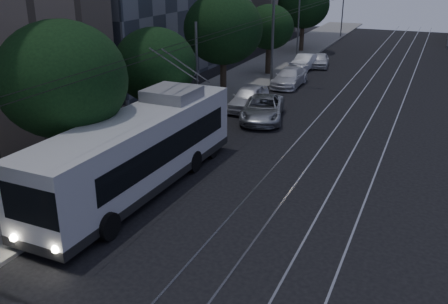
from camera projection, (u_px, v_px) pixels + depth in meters
ground at (206, 233)px, 17.54m from camera, size 120.00×120.00×0.00m
sidewalk at (231, 87)px, 37.42m from camera, size 5.00×90.00×0.15m
tram_rails at (367, 102)px, 33.70m from camera, size 4.52×90.00×0.02m
overhead_wires at (264, 44)px, 35.26m from camera, size 2.23×90.00×6.00m
trolleybus at (140, 150)px, 20.44m from camera, size 2.86×12.39×5.63m
pickup_silver at (263, 108)px, 29.84m from camera, size 3.51×5.50×1.41m
car_white_a at (249, 97)px, 32.01m from camera, size 2.08×4.58×1.52m
car_white_b at (290, 77)px, 37.91m from camera, size 1.96×4.75×1.37m
car_white_c at (304, 62)px, 43.69m from camera, size 1.64×4.09×1.32m
car_white_d at (320, 60)px, 44.76m from camera, size 2.02×3.78×1.22m
tree_1 at (62, 80)px, 19.79m from camera, size 5.22×5.22×6.91m
tree_2 at (155, 65)px, 26.06m from camera, size 4.33×4.33×5.83m
tree_3 at (223, 29)px, 33.37m from camera, size 5.32×5.32×7.12m
tree_4 at (269, 27)px, 40.42m from camera, size 4.00×4.00×5.75m
tree_5 at (304, 5)px, 50.77m from camera, size 5.24×5.24×7.13m
streetlamp_far at (279, 6)px, 36.55m from camera, size 2.35×0.44×9.66m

